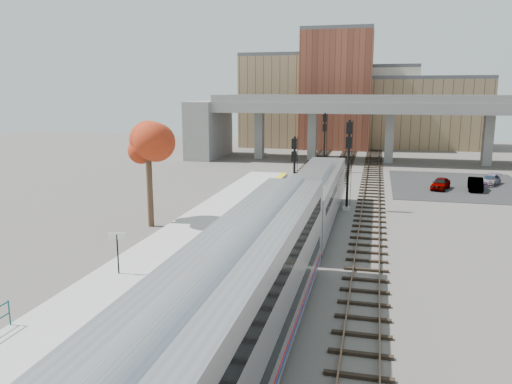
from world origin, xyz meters
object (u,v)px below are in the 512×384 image
at_px(car_b, 475,184).
at_px(car_c, 490,180).
at_px(locomotive, 316,195).
at_px(signal_mast_near, 294,178).
at_px(coach, 233,319).
at_px(car_a, 441,183).
at_px(tree, 148,146).
at_px(signal_mast_far, 324,142).
at_px(signal_mast_mid, 348,165).

height_order(car_b, car_c, car_b).
relative_size(locomotive, car_c, 5.12).
bearing_deg(signal_mast_near, coach, -85.18).
xyz_separation_m(signal_mast_near, car_a, (12.98, 14.43, -2.44)).
bearing_deg(locomotive, car_b, 50.00).
height_order(coach, car_a, coach).
distance_m(coach, signal_mast_near, 24.99).
relative_size(tree, car_c, 2.20).
bearing_deg(signal_mast_far, locomotive, -85.31).
height_order(signal_mast_mid, signal_mast_far, signal_mast_mid).
bearing_deg(locomotive, signal_mast_near, 132.42).
bearing_deg(locomotive, signal_mast_far, 94.69).
bearing_deg(car_a, car_b, 24.03).
xyz_separation_m(signal_mast_mid, car_a, (8.88, 11.44, -3.26)).
bearing_deg(car_a, tree, -119.64).
distance_m(locomotive, car_b, 22.29).
height_order(signal_mast_far, car_c, signal_mast_far).
bearing_deg(signal_mast_near, signal_mast_far, 90.00).
relative_size(coach, signal_mast_near, 3.86).
distance_m(signal_mast_far, car_b, 18.75).
bearing_deg(signal_mast_near, car_b, 41.95).
relative_size(signal_mast_far, car_c, 1.99).
height_order(locomotive, car_b, locomotive).
bearing_deg(signal_mast_mid, signal_mast_far, 101.41).
height_order(car_a, car_b, car_b).
height_order(tree, car_c, tree).
height_order(locomotive, signal_mast_near, signal_mast_near).
distance_m(signal_mast_mid, car_b, 17.30).
bearing_deg(car_c, car_b, -94.00).
bearing_deg(coach, signal_mast_near, 94.82).
bearing_deg(car_b, car_c, 66.60).
xyz_separation_m(locomotive, coach, (-0.00, -22.61, 0.52)).
relative_size(coach, car_b, 6.39).
height_order(signal_mast_near, car_b, signal_mast_near).
relative_size(car_b, car_c, 1.05).
bearing_deg(signal_mast_far, car_c, -14.82).
height_order(signal_mast_near, car_c, signal_mast_near).
relative_size(locomotive, signal_mast_near, 2.94).
height_order(locomotive, signal_mast_mid, signal_mast_mid).
relative_size(tree, car_a, 2.26).
distance_m(signal_mast_mid, car_a, 14.85).
bearing_deg(coach, tree, 122.06).
distance_m(tree, car_b, 33.76).
height_order(tree, car_a, tree).
xyz_separation_m(signal_mast_near, tree, (-9.91, -5.72, 2.98)).
distance_m(signal_mast_mid, signal_mast_far, 20.72).
relative_size(signal_mast_near, signal_mast_mid, 0.84).
height_order(signal_mast_mid, car_c, signal_mast_mid).
height_order(signal_mast_far, car_b, signal_mast_far).
height_order(signal_mast_near, tree, tree).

